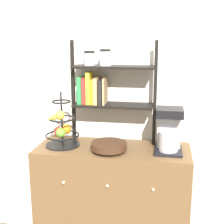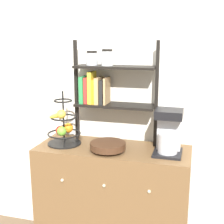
% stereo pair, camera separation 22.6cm
% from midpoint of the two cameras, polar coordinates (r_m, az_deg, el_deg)
% --- Properties ---
extents(wall_back, '(7.00, 0.05, 2.60)m').
position_cam_midpoint_polar(wall_back, '(2.49, 4.37, 4.05)').
color(wall_back, silver).
rests_on(wall_back, ground_plane).
extents(sideboard, '(1.15, 0.46, 0.90)m').
position_cam_midpoint_polar(sideboard, '(2.53, 2.78, -16.28)').
color(sideboard, brown).
rests_on(sideboard, ground_plane).
extents(coffee_maker, '(0.20, 0.22, 0.32)m').
position_cam_midpoint_polar(coffee_maker, '(2.24, 13.21, -3.51)').
color(coffee_maker, black).
rests_on(coffee_maker, sideboard).
extents(fruit_stand, '(0.26, 0.26, 0.41)m').
position_cam_midpoint_polar(fruit_stand, '(2.38, -6.22, -2.86)').
color(fruit_stand, black).
rests_on(fruit_stand, sideboard).
extents(wooden_bowl, '(0.26, 0.26, 0.07)m').
position_cam_midpoint_polar(wooden_bowl, '(2.25, 2.12, -6.31)').
color(wooden_bowl, '#422819').
rests_on(wooden_bowl, sideboard).
extents(shelf_hutch, '(0.65, 0.20, 0.79)m').
position_cam_midpoint_polar(shelf_hutch, '(2.37, 1.23, 5.01)').
color(shelf_hutch, black).
rests_on(shelf_hutch, sideboard).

